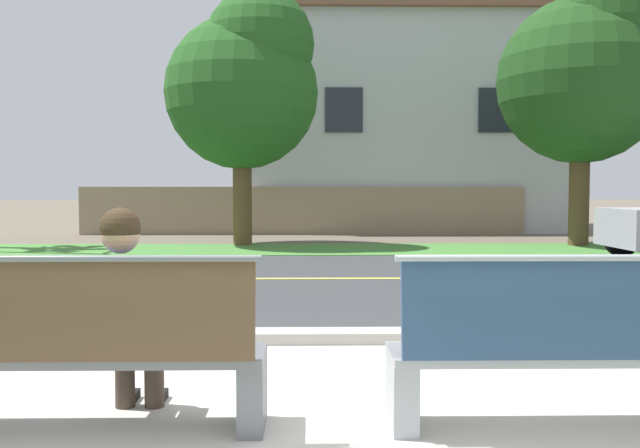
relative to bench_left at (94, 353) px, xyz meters
The scene contains 13 objects.
ground_plane 7.96m from the bench_left, 80.74° to the left, with size 140.00×140.00×0.00m, color #665B4C.
sidewalk_pavement 1.38m from the bench_left, 10.82° to the left, with size 44.00×3.60×0.01m, color beige.
curb_edge 2.57m from the bench_left, 59.77° to the left, with size 44.00×0.30×0.11m, color #ADA89E.
street_asphalt 6.49m from the bench_left, 78.61° to the left, with size 52.00×8.00×0.01m, color #383A3D.
road_centre_line 6.49m from the bench_left, 78.61° to the left, with size 48.00×0.14×0.01m, color #E0CC4C.
far_verge_grass 11.30m from the bench_left, 83.50° to the left, with size 48.00×2.80×0.02m, color #478438.
bench_left is the anchor object (origin of this frame).
bench_right 2.56m from the bench_left, ahead, with size 1.86×0.48×1.01m.
seated_person_blue 0.31m from the bench_left, 52.28° to the left, with size 0.52×0.68×1.25m.
shade_tree_far_left 12.80m from the bench_left, 91.41° to the left, with size 3.61×3.61×5.95m.
shade_tree_left 14.69m from the bench_left, 57.52° to the left, with size 3.87×3.87×6.38m.
garden_wall 16.18m from the bench_left, 86.52° to the left, with size 13.00×0.36×1.40m, color gray.
house_across_street 20.11m from the bench_left, 77.09° to the left, with size 10.78×6.91×7.22m.
Camera 1 is at (-0.10, -3.50, 1.36)m, focal length 37.84 mm.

